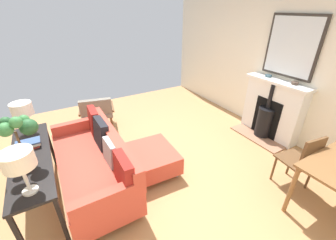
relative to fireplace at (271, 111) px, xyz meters
The scene contains 15 objects.
ground_plane 2.42m from the fireplace, ahead, with size 5.12×6.03×0.01m, color #A87A4C.
wall_left 1.01m from the fireplace, 120.62° to the right, with size 0.12×6.03×2.85m, color silver.
fireplace is the anchor object (origin of this frame).
mirror_over_mantel 1.19m from the fireplace, behind, with size 0.04×0.92×1.02m.
mantel_bowl_near 0.68m from the fireplace, 100.16° to the right, with size 0.12×0.12×0.04m.
mantel_bowl_far 0.70m from the fireplace, 99.20° to the left, with size 0.11×0.11×0.05m.
sofa 3.28m from the fireplace, ahead, with size 0.83×1.88×0.86m.
ottoman 2.47m from the fireplace, ahead, with size 0.69×0.82×0.37m.
armchair_accent 3.44m from the fireplace, 34.08° to the right, with size 0.78×0.72×0.74m.
console_table 3.97m from the fireplace, ahead, with size 0.42×1.66×0.75m.
table_lamp_near_end 4.11m from the fireplace, 13.59° to the right, with size 0.26×0.26×0.45m.
table_lamp_far_end 4.01m from the fireplace, ahead, with size 0.27×0.27×0.46m.
potted_plant 4.02m from the fireplace, ahead, with size 0.49×0.34×0.64m.
book_stack 4.01m from the fireplace, ahead, with size 0.27×0.19×0.08m.
dining_chair_near_fireplace 1.46m from the fireplace, 52.46° to the left, with size 0.45×0.45×0.88m.
Camera 1 is at (1.23, 2.59, 2.30)m, focal length 22.83 mm.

